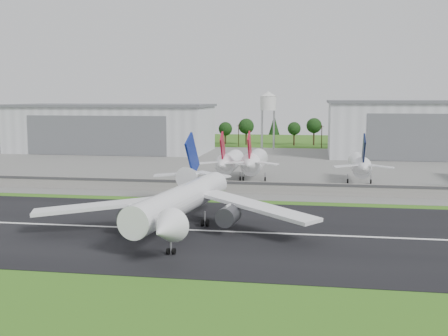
% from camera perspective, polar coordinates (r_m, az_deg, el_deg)
% --- Properties ---
extents(ground, '(600.00, 600.00, 0.00)m').
position_cam_1_polar(ground, '(103.63, -1.62, -7.77)').
color(ground, '#335614').
rests_on(ground, ground).
extents(runway, '(320.00, 60.00, 0.10)m').
position_cam_1_polar(runway, '(113.15, -0.66, -6.45)').
color(runway, black).
rests_on(runway, ground).
extents(runway_centerline, '(220.00, 1.00, 0.02)m').
position_cam_1_polar(runway_centerline, '(113.13, -0.66, -6.42)').
color(runway_centerline, white).
rests_on(runway_centerline, runway).
extents(apron, '(320.00, 150.00, 0.10)m').
position_cam_1_polar(apron, '(220.72, 4.31, 0.27)').
color(apron, slate).
rests_on(apron, ground).
extents(blast_fence, '(240.00, 0.61, 3.50)m').
position_cam_1_polar(blast_fence, '(156.44, 2.21, -1.95)').
color(blast_fence, gray).
rests_on(blast_fence, ground).
extents(hangar_west, '(97.00, 44.00, 23.20)m').
position_cam_1_polar(hangar_west, '(281.62, -11.30, 4.03)').
color(hangar_west, silver).
rests_on(hangar_west, ground).
extents(hangar_east, '(102.00, 47.00, 25.20)m').
position_cam_1_polar(hangar_east, '(269.41, 21.35, 3.75)').
color(hangar_east, silver).
rests_on(hangar_east, ground).
extents(water_tower, '(8.40, 8.40, 29.40)m').
position_cam_1_polar(water_tower, '(284.28, 4.51, 6.78)').
color(water_tower, '#99999E').
rests_on(water_tower, ground).
extents(utility_poles, '(230.00, 3.00, 12.00)m').
position_cam_1_polar(utility_poles, '(300.06, 5.66, 2.10)').
color(utility_poles, black).
rests_on(utility_poles, ground).
extents(treeline, '(320.00, 16.00, 22.00)m').
position_cam_1_polar(treeline, '(314.97, 5.84, 2.34)').
color(treeline, black).
rests_on(treeline, ground).
extents(main_airliner, '(56.77, 59.23, 18.17)m').
position_cam_1_polar(main_airliner, '(113.16, -4.35, -3.95)').
color(main_airliner, white).
rests_on(main_airliner, runway).
extents(parked_jet_red_a, '(7.36, 31.29, 16.72)m').
position_cam_1_polar(parked_jet_red_a, '(178.12, 0.49, 0.61)').
color(parked_jet_red_a, white).
rests_on(parked_jet_red_a, ground).
extents(parked_jet_red_b, '(7.36, 31.29, 16.94)m').
position_cam_1_polar(parked_jet_red_b, '(177.08, 3.05, 0.63)').
color(parked_jet_red_b, white).
rests_on(parked_jet_red_b, ground).
extents(parked_jet_navy, '(7.36, 31.29, 16.60)m').
position_cam_1_polar(parked_jet_navy, '(176.54, 13.65, 0.31)').
color(parked_jet_navy, white).
rests_on(parked_jet_navy, ground).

